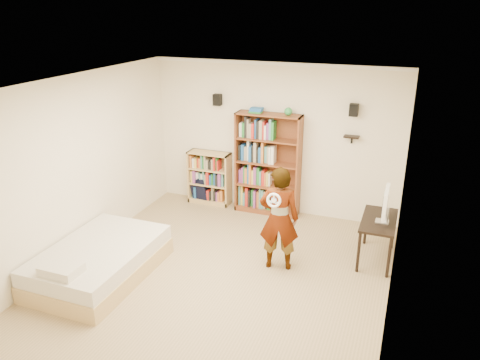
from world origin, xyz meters
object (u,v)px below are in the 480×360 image
object	(u,v)px
person	(279,219)
low_bookshelf	(210,178)
daybed	(99,258)
tall_bookshelf	(268,164)
computer_desk	(377,239)

from	to	relation	value
person	low_bookshelf	bearing A→B (deg)	-56.44
low_bookshelf	daybed	world-z (taller)	low_bookshelf
tall_bookshelf	computer_desk	world-z (taller)	tall_bookshelf
tall_bookshelf	person	world-z (taller)	tall_bookshelf
tall_bookshelf	computer_desk	xyz separation A→B (m)	(2.05, -1.07, -0.59)
tall_bookshelf	daybed	distance (m)	3.35
computer_desk	daybed	xyz separation A→B (m)	(-3.59, -1.84, -0.05)
tall_bookshelf	computer_desk	size ratio (longest dim) A/B	1.89
daybed	person	bearing A→B (deg)	26.25
low_bookshelf	person	distance (m)	2.62
person	tall_bookshelf	bearing A→B (deg)	-80.47
computer_desk	person	world-z (taller)	person
low_bookshelf	person	size ratio (longest dim) A/B	0.65
low_bookshelf	daybed	distance (m)	2.96
daybed	computer_desk	bearing A→B (deg)	27.10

